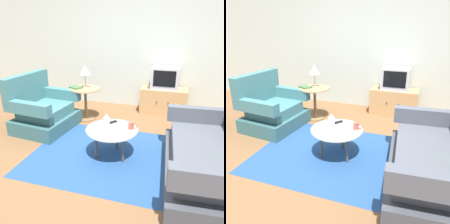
{
  "view_description": "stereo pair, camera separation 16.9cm",
  "coord_description": "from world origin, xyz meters",
  "views": [
    {
      "loc": [
        0.92,
        -2.68,
        1.74
      ],
      "look_at": [
        0.03,
        0.29,
        0.55
      ],
      "focal_mm": 37.51,
      "sensor_mm": 36.0,
      "label": 1
    },
    {
      "loc": [
        1.08,
        -2.62,
        1.74
      ],
      "look_at": [
        0.03,
        0.29,
        0.55
      ],
      "focal_mm": 37.51,
      "sensor_mm": 36.0,
      "label": 2
    }
  ],
  "objects": [
    {
      "name": "side_table",
      "position": [
        -0.74,
        1.15,
        0.45
      ],
      "size": [
        0.55,
        0.55,
        0.61
      ],
      "color": "tan",
      "rests_on": "ground"
    },
    {
      "name": "back_wall",
      "position": [
        0.0,
        2.28,
        1.35
      ],
      "size": [
        9.0,
        0.12,
        2.7
      ],
      "primitive_type": "cube",
      "color": "#B2BCB2",
      "rests_on": "ground"
    },
    {
      "name": "table_lamp",
      "position": [
        -0.74,
        1.17,
        0.93
      ],
      "size": [
        0.19,
        0.19,
        0.41
      ],
      "color": "#9E937A",
      "rests_on": "side_table"
    },
    {
      "name": "ground_plane",
      "position": [
        0.0,
        0.0,
        0.0
      ],
      "size": [
        16.0,
        16.0,
        0.0
      ],
      "primitive_type": "plane",
      "color": "brown"
    },
    {
      "name": "armchair",
      "position": [
        -1.31,
        0.59,
        0.31
      ],
      "size": [
        0.93,
        1.08,
        0.94
      ],
      "rotation": [
        0.0,
        0.0,
        -1.67
      ],
      "color": "#325C60",
      "rests_on": "ground"
    },
    {
      "name": "television",
      "position": [
        0.62,
        1.96,
        0.72
      ],
      "size": [
        0.52,
        0.4,
        0.42
      ],
      "color": "#B7B7BC",
      "rests_on": "tv_stand"
    },
    {
      "name": "area_rug",
      "position": [
        0.1,
        0.04,
        0.0
      ],
      "size": [
        2.22,
        1.71,
        0.0
      ],
      "primitive_type": "cube",
      "color": "navy",
      "rests_on": "ground"
    },
    {
      "name": "vase",
      "position": [
        0.02,
        0.05,
        0.5
      ],
      "size": [
        0.09,
        0.09,
        0.2
      ],
      "color": "white",
      "rests_on": "coffee_table"
    },
    {
      "name": "mug",
      "position": [
        0.35,
        0.12,
        0.45
      ],
      "size": [
        0.13,
        0.07,
        0.1
      ],
      "color": "#B74C3D",
      "rests_on": "coffee_table"
    },
    {
      "name": "coffee_table",
      "position": [
        0.1,
        0.04,
        0.37
      ],
      "size": [
        0.7,
        0.7,
        0.4
      ],
      "color": "#B2C6C1",
      "rests_on": "ground"
    },
    {
      "name": "couch",
      "position": [
        1.36,
        -0.17,
        0.28
      ],
      "size": [
        1.05,
        1.73,
        0.86
      ],
      "rotation": [
        0.0,
        0.0,
        1.64
      ],
      "color": "#3E424B",
      "rests_on": "ground"
    },
    {
      "name": "tv_stand",
      "position": [
        0.62,
        1.96,
        0.25
      ],
      "size": [
        0.91,
        0.47,
        0.51
      ],
      "color": "tan",
      "rests_on": "ground"
    },
    {
      "name": "book",
      "position": [
        -0.9,
        1.1,
        0.63
      ],
      "size": [
        0.26,
        0.24,
        0.03
      ],
      "rotation": [
        0.0,
        0.0,
        -0.48
      ],
      "color": "#3D663D",
      "rests_on": "side_table"
    },
    {
      "name": "tv_remote_dark",
      "position": [
        0.05,
        0.24,
        0.41
      ],
      "size": [
        0.13,
        0.14,
        0.02
      ],
      "rotation": [
        0.0,
        0.0,
        4.05
      ],
      "color": "black",
      "rests_on": "coffee_table"
    }
  ]
}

